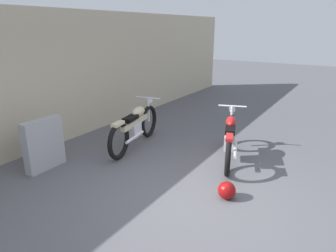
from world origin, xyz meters
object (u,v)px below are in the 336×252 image
at_px(helmet, 227,190).
at_px(motorcycle_red, 230,138).
at_px(motorcycle_cream, 136,126).
at_px(stone_marker, 44,144).

relative_size(helmet, motorcycle_red, 0.14).
height_order(motorcycle_red, motorcycle_cream, motorcycle_cream).
bearing_deg(motorcycle_red, helmet, -179.23).
relative_size(stone_marker, motorcycle_red, 0.47).
xyz_separation_m(stone_marker, motorcycle_cream, (1.81, -0.75, -0.01)).
bearing_deg(stone_marker, motorcycle_red, -50.86).
distance_m(helmet, motorcycle_cream, 2.77).
bearing_deg(motorcycle_red, stone_marker, 109.58).
distance_m(stone_marker, helmet, 3.45).
height_order(stone_marker, helmet, stone_marker).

